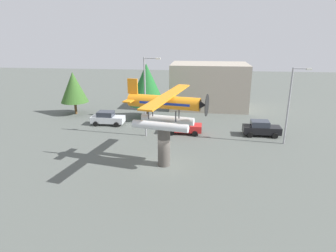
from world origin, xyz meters
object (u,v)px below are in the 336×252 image
object	(u,v)px
display_pedestal	(164,146)
car_mid_red	(183,126)
tree_east	(147,84)
streetlight_primary	(147,92)
floatplane_monument	(165,108)
tree_west	(74,87)
car_far_black	(261,128)
car_near_silver	(107,118)
streetlight_secondary	(291,101)
storefront_building	(209,86)

from	to	relation	value
display_pedestal	car_mid_red	world-z (taller)	display_pedestal
car_mid_red	tree_east	size ratio (longest dim) A/B	0.56
display_pedestal	streetlight_primary	world-z (taller)	streetlight_primary
car_mid_red	tree_east	xyz separation A→B (m)	(-5.37, 5.73, 3.86)
car_mid_red	streetlight_primary	world-z (taller)	streetlight_primary
display_pedestal	tree_east	size ratio (longest dim) A/B	0.48
floatplane_monument	streetlight_primary	world-z (taller)	streetlight_primary
floatplane_monument	tree_west	size ratio (longest dim) A/B	1.71
car_far_black	tree_east	size ratio (longest dim) A/B	0.56
floatplane_monument	car_near_silver	xyz separation A→B (m)	(-8.96, 11.11, -4.42)
car_near_silver	car_mid_red	world-z (taller)	same
streetlight_secondary	tree_east	size ratio (longest dim) A/B	1.08
tree_east	car_near_silver	bearing A→B (deg)	-142.70
streetlight_primary	streetlight_secondary	world-z (taller)	streetlight_primary
streetlight_primary	streetlight_secondary	xyz separation A→B (m)	(15.15, -0.73, -0.41)
streetlight_primary	display_pedestal	bearing A→B (deg)	-68.70
tree_west	tree_east	world-z (taller)	tree_east
car_far_black	streetlight_primary	bearing A→B (deg)	-172.74
streetlight_secondary	tree_west	bearing A→B (deg)	162.07
car_far_black	storefront_building	size ratio (longest dim) A/B	0.36
display_pedestal	car_near_silver	world-z (taller)	display_pedestal
display_pedestal	storefront_building	distance (m)	22.45
floatplane_monument	tree_east	xyz separation A→B (m)	(-4.40, 14.58, -0.55)
car_far_black	tree_west	bearing A→B (deg)	165.59
display_pedestal	car_mid_red	xyz separation A→B (m)	(1.10, 8.82, -0.93)
floatplane_monument	car_near_silver	distance (m)	14.94
car_mid_red	car_far_black	world-z (taller)	same
car_mid_red	streetlight_secondary	bearing A→B (deg)	-10.53
car_mid_red	tree_west	distance (m)	17.80
streetlight_secondary	storefront_building	world-z (taller)	streetlight_secondary
car_mid_red	storefront_building	xyz separation A→B (m)	(3.07, 13.18, 2.56)
storefront_building	car_far_black	bearing A→B (deg)	-65.44
storefront_building	tree_east	size ratio (longest dim) A/B	1.55
streetlight_primary	tree_west	xyz separation A→B (m)	(-12.16, 8.11, -1.14)
car_mid_red	floatplane_monument	bearing A→B (deg)	-96.25
car_far_black	storefront_building	bearing A→B (deg)	114.56
car_near_silver	tree_east	bearing A→B (deg)	37.30
display_pedestal	car_mid_red	bearing A→B (deg)	82.91
car_near_silver	floatplane_monument	bearing A→B (deg)	-51.12
floatplane_monument	tree_west	distance (m)	21.83
car_mid_red	car_far_black	xyz separation A→B (m)	(8.95, 0.31, 0.00)
tree_east	floatplane_monument	bearing A→B (deg)	-73.19
tree_west	tree_east	size ratio (longest dim) A/B	0.81
floatplane_monument	storefront_building	world-z (taller)	floatplane_monument
display_pedestal	floatplane_monument	xyz separation A→B (m)	(0.13, -0.02, 3.48)
storefront_building	tree_west	distance (m)	20.29
display_pedestal	streetlight_secondary	bearing A→B (deg)	28.90
car_far_black	car_mid_red	bearing A→B (deg)	-178.02
display_pedestal	storefront_building	world-z (taller)	storefront_building
car_far_black	car_near_silver	bearing A→B (deg)	174.09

